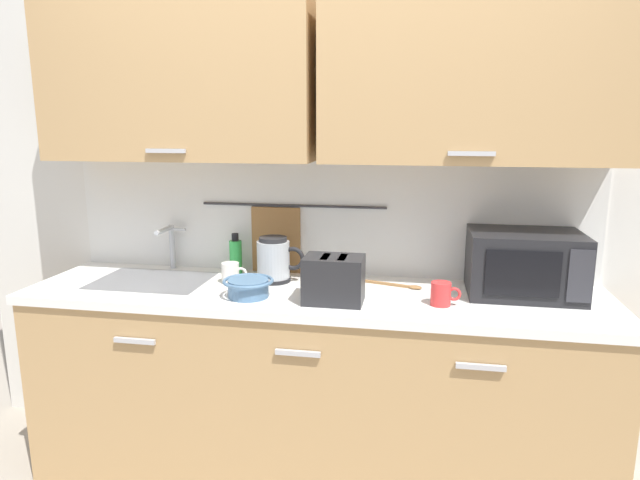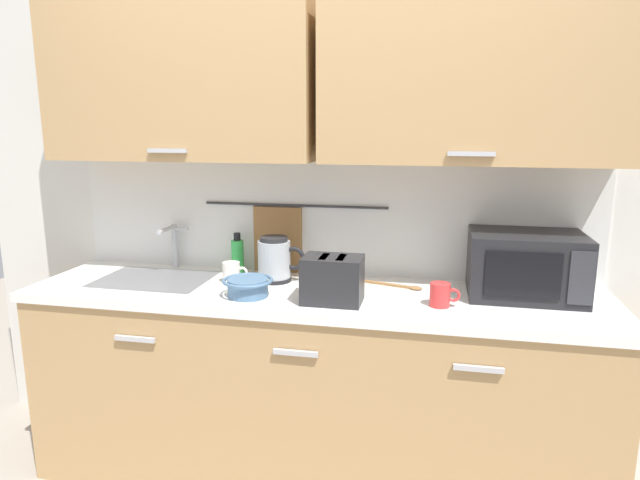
% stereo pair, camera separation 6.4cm
% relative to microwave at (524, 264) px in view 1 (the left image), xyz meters
% --- Properties ---
extents(counter_unit, '(2.53, 0.64, 0.90)m').
position_rel_microwave_xyz_m(counter_unit, '(-0.90, -0.11, -0.58)').
color(counter_unit, tan).
rests_on(counter_unit, ground).
extents(back_wall_assembly, '(3.70, 0.41, 2.50)m').
position_rel_microwave_xyz_m(back_wall_assembly, '(-0.89, 0.12, 0.49)').
color(back_wall_assembly, silver).
rests_on(back_wall_assembly, ground).
extents(sink_faucet, '(0.09, 0.17, 0.22)m').
position_rel_microwave_xyz_m(sink_faucet, '(-1.66, 0.12, 0.01)').
color(sink_faucet, '#B2B5BA').
rests_on(sink_faucet, counter_unit).
extents(microwave, '(0.46, 0.35, 0.27)m').
position_rel_microwave_xyz_m(microwave, '(0.00, 0.00, 0.00)').
color(microwave, black).
rests_on(microwave, counter_unit).
extents(electric_kettle, '(0.23, 0.16, 0.21)m').
position_rel_microwave_xyz_m(electric_kettle, '(-1.09, 0.00, -0.03)').
color(electric_kettle, black).
rests_on(electric_kettle, counter_unit).
extents(dish_soap_bottle, '(0.06, 0.06, 0.20)m').
position_rel_microwave_xyz_m(dish_soap_bottle, '(-1.32, 0.11, -0.05)').
color(dish_soap_bottle, green).
rests_on(dish_soap_bottle, counter_unit).
extents(mug_near_sink, '(0.12, 0.08, 0.09)m').
position_rel_microwave_xyz_m(mug_near_sink, '(-1.28, -0.06, -0.09)').
color(mug_near_sink, silver).
rests_on(mug_near_sink, counter_unit).
extents(mixing_bowl, '(0.21, 0.21, 0.08)m').
position_rel_microwave_xyz_m(mixing_bowl, '(-1.14, -0.25, -0.09)').
color(mixing_bowl, '#4C7093').
rests_on(mixing_bowl, counter_unit).
extents(toaster, '(0.26, 0.17, 0.19)m').
position_rel_microwave_xyz_m(toaster, '(-0.78, -0.25, -0.04)').
color(toaster, '#232326').
rests_on(toaster, counter_unit).
extents(mug_by_kettle, '(0.12, 0.08, 0.09)m').
position_rel_microwave_xyz_m(mug_by_kettle, '(-0.34, -0.21, -0.09)').
color(mug_by_kettle, red).
rests_on(mug_by_kettle, counter_unit).
extents(wooden_spoon, '(0.27, 0.10, 0.01)m').
position_rel_microwave_xyz_m(wooden_spoon, '(-0.52, 0.02, -0.13)').
color(wooden_spoon, '#9E7042').
rests_on(wooden_spoon, counter_unit).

